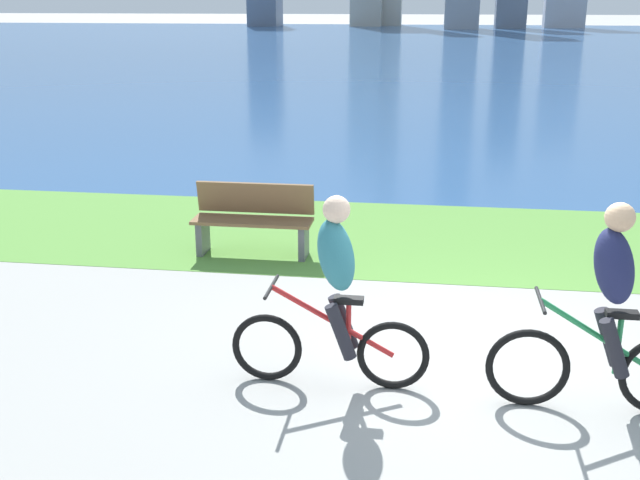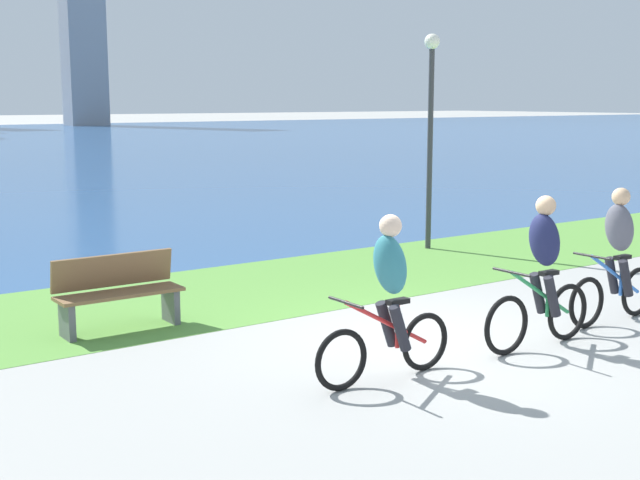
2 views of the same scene
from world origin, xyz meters
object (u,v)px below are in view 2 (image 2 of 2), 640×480
at_px(cyclist_lead, 388,298).
at_px(cyclist_distant_rear, 617,255).
at_px(bench_near_path, 118,293).
at_px(lamppost_tall, 431,110).
at_px(cyclist_trailing, 542,273).

height_order(cyclist_lead, cyclist_distant_rear, cyclist_distant_rear).
distance_m(bench_near_path, lamppost_tall, 7.44).
xyz_separation_m(cyclist_lead, bench_near_path, (-1.44, 3.28, -0.38)).
distance_m(cyclist_trailing, bench_near_path, 4.93).
relative_size(cyclist_lead, lamppost_tall, 0.43).
xyz_separation_m(cyclist_distant_rear, lamppost_tall, (1.69, 5.22, 1.71)).
distance_m(cyclist_lead, lamppost_tall, 7.76).
distance_m(cyclist_lead, bench_near_path, 3.60).
bearing_deg(bench_near_path, cyclist_lead, -66.29).
distance_m(cyclist_lead, cyclist_trailing, 2.10).
relative_size(cyclist_trailing, bench_near_path, 1.13).
height_order(cyclist_distant_rear, lamppost_tall, lamppost_tall).
relative_size(cyclist_lead, cyclist_trailing, 0.98).
height_order(cyclist_distant_rear, bench_near_path, cyclist_distant_rear).
height_order(cyclist_trailing, cyclist_distant_rear, cyclist_trailing).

